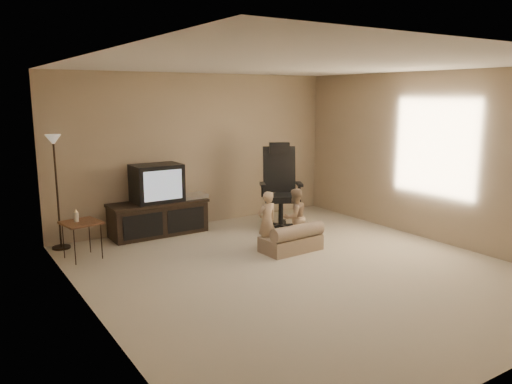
% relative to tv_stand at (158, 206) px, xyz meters
% --- Properties ---
extents(floor, '(5.50, 5.50, 0.00)m').
position_rel_tv_stand_xyz_m(floor, '(0.84, -2.49, -0.46)').
color(floor, '#B2A88E').
rests_on(floor, ground).
extents(room_shell, '(5.50, 5.50, 5.50)m').
position_rel_tv_stand_xyz_m(room_shell, '(0.84, -2.49, 1.06)').
color(room_shell, white).
rests_on(room_shell, floor).
extents(tv_stand, '(1.55, 0.57, 1.11)m').
position_rel_tv_stand_xyz_m(tv_stand, '(0.00, 0.00, 0.00)').
color(tv_stand, black).
rests_on(tv_stand, floor).
extents(office_chair, '(0.87, 0.88, 1.39)m').
position_rel_tv_stand_xyz_m(office_chair, '(1.83, -0.72, 0.04)').
color(office_chair, black).
rests_on(office_chair, floor).
extents(side_table, '(0.53, 0.53, 0.68)m').
position_rel_tv_stand_xyz_m(side_table, '(-1.31, -0.57, 0.03)').
color(side_table, brown).
rests_on(side_table, floor).
extents(floor_lamp, '(0.25, 0.25, 1.62)m').
position_rel_tv_stand_xyz_m(floor_lamp, '(-1.46, 0.06, 0.72)').
color(floor_lamp, black).
rests_on(floor_lamp, floor).
extents(child_sofa, '(0.85, 0.50, 0.41)m').
position_rel_tv_stand_xyz_m(child_sofa, '(1.23, -1.85, -0.29)').
color(child_sofa, gray).
rests_on(child_sofa, floor).
extents(toddler_left, '(0.33, 0.26, 0.85)m').
position_rel_tv_stand_xyz_m(toddler_left, '(0.94, -1.64, -0.03)').
color(toddler_left, tan).
rests_on(toddler_left, floor).
extents(toddler_right, '(0.42, 0.25, 0.83)m').
position_rel_tv_stand_xyz_m(toddler_right, '(1.44, -1.61, -0.04)').
color(toddler_right, tan).
rests_on(toddler_right, floor).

